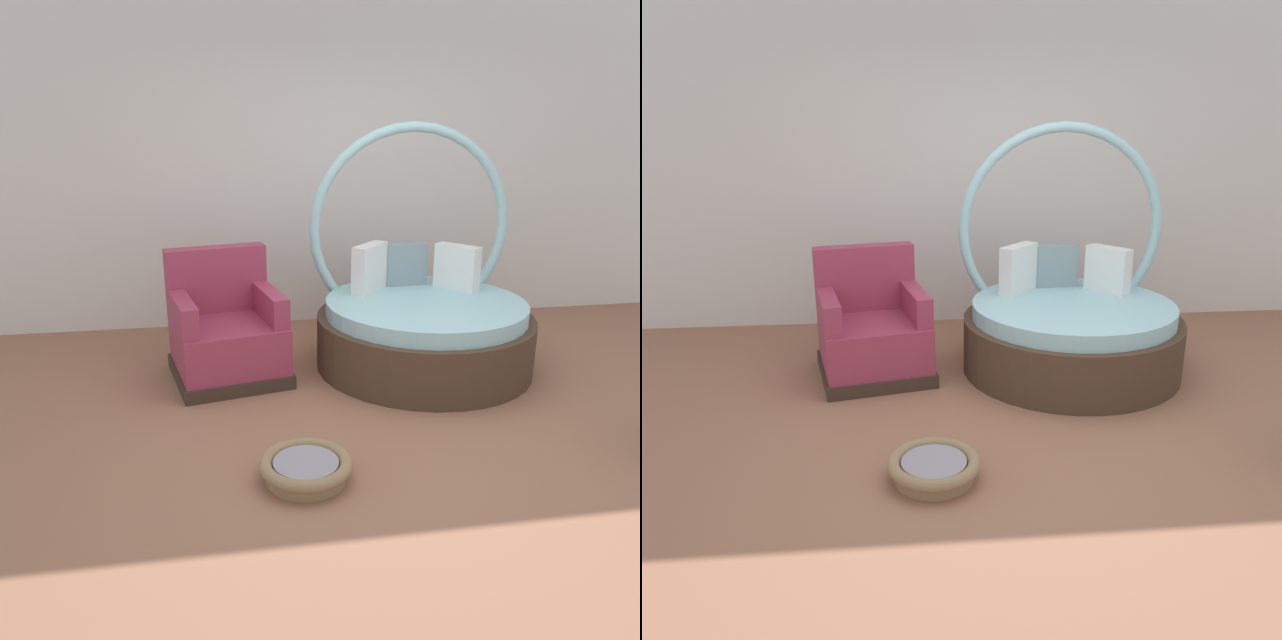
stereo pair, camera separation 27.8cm
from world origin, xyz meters
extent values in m
cube|color=#936047|center=(0.00, 0.00, -0.01)|extent=(8.00, 8.00, 0.02)
cube|color=silver|center=(0.00, 2.41, 1.51)|extent=(8.00, 0.12, 3.03)
cylinder|color=#473323|center=(0.52, 1.04, 0.21)|extent=(1.67, 1.67, 0.42)
cylinder|color=#9ED1D6|center=(0.52, 1.04, 0.48)|extent=(1.54, 1.54, 0.12)
torus|color=#9ED1D6|center=(0.52, 1.50, 1.01)|extent=(1.67, 0.08, 1.67)
cube|color=white|center=(0.87, 1.32, 0.72)|extent=(0.32, 0.36, 0.36)
cube|color=gray|center=(0.50, 1.53, 0.71)|extent=(0.35, 0.13, 0.34)
cube|color=white|center=(0.16, 1.37, 0.73)|extent=(0.35, 0.36, 0.38)
cube|color=#38281E|center=(-0.99, 1.06, 0.05)|extent=(0.94, 0.94, 0.10)
cube|color=#99334C|center=(-0.99, 1.06, 0.27)|extent=(0.90, 0.90, 0.34)
cube|color=#99334C|center=(-1.05, 1.36, 0.69)|extent=(0.78, 0.31, 0.50)
cube|color=#99334C|center=(-1.30, 0.99, 0.55)|extent=(0.26, 0.69, 0.22)
cube|color=#99334C|center=(-0.68, 1.12, 0.55)|extent=(0.26, 0.69, 0.22)
cylinder|color=#8E704C|center=(-0.62, -0.43, 0.03)|extent=(0.44, 0.44, 0.06)
torus|color=#8E704C|center=(-0.62, -0.43, 0.10)|extent=(0.51, 0.51, 0.07)
cylinder|color=gray|center=(-0.62, -0.43, 0.08)|extent=(0.36, 0.36, 0.05)
camera|label=1|loc=(-1.03, -3.38, 1.89)|focal=35.26mm
camera|label=2|loc=(-0.75, -3.42, 1.89)|focal=35.26mm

